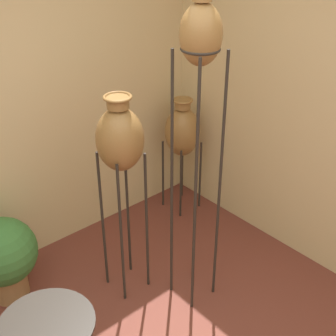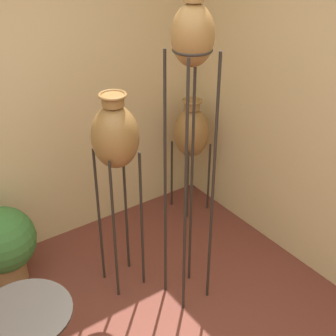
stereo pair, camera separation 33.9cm
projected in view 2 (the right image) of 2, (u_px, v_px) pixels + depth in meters
vase_stand_tall at (192, 54)px, 2.68m from camera, size 0.25×0.25×2.21m
vase_stand_medium at (115, 139)px, 3.10m from camera, size 0.32×0.32×1.56m
vase_stand_short at (191, 133)px, 4.22m from camera, size 0.32×0.32×1.12m
side_table at (29, 333)px, 2.68m from camera, size 0.54×0.54×0.63m
potted_plant at (3, 244)px, 3.52m from camera, size 0.51×0.51×0.66m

